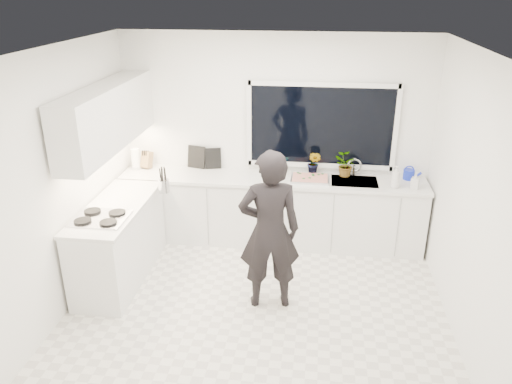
# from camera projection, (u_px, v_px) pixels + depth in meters

# --- Properties ---
(floor) EXTENTS (4.00, 3.50, 0.02)m
(floor) POSITION_uv_depth(u_px,v_px,m) (258.00, 304.00, 5.47)
(floor) COLOR beige
(floor) RESTS_ON ground
(wall_back) EXTENTS (4.00, 0.02, 2.70)m
(wall_back) POSITION_uv_depth(u_px,v_px,m) (275.00, 138.00, 6.54)
(wall_back) COLOR white
(wall_back) RESTS_ON ground
(wall_left) EXTENTS (0.02, 3.50, 2.70)m
(wall_left) POSITION_uv_depth(u_px,v_px,m) (66.00, 180.00, 5.17)
(wall_left) COLOR white
(wall_left) RESTS_ON ground
(wall_right) EXTENTS (0.02, 3.50, 2.70)m
(wall_right) POSITION_uv_depth(u_px,v_px,m) (469.00, 200.00, 4.70)
(wall_right) COLOR white
(wall_right) RESTS_ON ground
(ceiling) EXTENTS (4.00, 3.50, 0.02)m
(ceiling) POSITION_uv_depth(u_px,v_px,m) (258.00, 48.00, 4.41)
(ceiling) COLOR white
(ceiling) RESTS_ON wall_back
(window) EXTENTS (1.80, 0.02, 1.00)m
(window) POSITION_uv_depth(u_px,v_px,m) (321.00, 126.00, 6.36)
(window) COLOR black
(window) RESTS_ON wall_back
(base_cabinets_back) EXTENTS (3.92, 0.58, 0.88)m
(base_cabinets_back) POSITION_uv_depth(u_px,v_px,m) (271.00, 211.00, 6.62)
(base_cabinets_back) COLOR white
(base_cabinets_back) RESTS_ON floor
(base_cabinets_left) EXTENTS (0.58, 1.60, 0.88)m
(base_cabinets_left) POSITION_uv_depth(u_px,v_px,m) (119.00, 243.00, 5.81)
(base_cabinets_left) COLOR white
(base_cabinets_left) RESTS_ON floor
(countertop_back) EXTENTS (3.94, 0.62, 0.04)m
(countertop_back) POSITION_uv_depth(u_px,v_px,m) (272.00, 179.00, 6.43)
(countertop_back) COLOR silver
(countertop_back) RESTS_ON base_cabinets_back
(countertop_left) EXTENTS (0.62, 1.60, 0.04)m
(countertop_left) POSITION_uv_depth(u_px,v_px,m) (115.00, 207.00, 5.63)
(countertop_left) COLOR silver
(countertop_left) RESTS_ON base_cabinets_left
(upper_cabinets) EXTENTS (0.34, 2.10, 0.70)m
(upper_cabinets) POSITION_uv_depth(u_px,v_px,m) (108.00, 117.00, 5.59)
(upper_cabinets) COLOR white
(upper_cabinets) RESTS_ON wall_left
(sink) EXTENTS (0.58, 0.42, 0.14)m
(sink) POSITION_uv_depth(u_px,v_px,m) (354.00, 185.00, 6.32)
(sink) COLOR silver
(sink) RESTS_ON countertop_back
(faucet) EXTENTS (0.03, 0.03, 0.22)m
(faucet) POSITION_uv_depth(u_px,v_px,m) (354.00, 168.00, 6.44)
(faucet) COLOR silver
(faucet) RESTS_ON countertop_back
(stovetop) EXTENTS (0.56, 0.48, 0.03)m
(stovetop) POSITION_uv_depth(u_px,v_px,m) (100.00, 218.00, 5.30)
(stovetop) COLOR black
(stovetop) RESTS_ON countertop_left
(person) EXTENTS (0.71, 0.54, 1.76)m
(person) POSITION_uv_depth(u_px,v_px,m) (269.00, 231.00, 5.13)
(person) COLOR black
(person) RESTS_ON floor
(pizza_tray) EXTENTS (0.49, 0.36, 0.03)m
(pizza_tray) POSITION_uv_depth(u_px,v_px,m) (310.00, 179.00, 6.34)
(pizza_tray) COLOR silver
(pizza_tray) RESTS_ON countertop_back
(pizza) EXTENTS (0.44, 0.32, 0.01)m
(pizza) POSITION_uv_depth(u_px,v_px,m) (310.00, 178.00, 6.33)
(pizza) COLOR #B12817
(pizza) RESTS_ON pizza_tray
(watering_can) EXTENTS (0.17, 0.17, 0.13)m
(watering_can) POSITION_uv_depth(u_px,v_px,m) (409.00, 174.00, 6.34)
(watering_can) COLOR #1326B9
(watering_can) RESTS_ON countertop_back
(paper_towel_roll) EXTENTS (0.13, 0.13, 0.26)m
(paper_towel_roll) POSITION_uv_depth(u_px,v_px,m) (136.00, 159.00, 6.69)
(paper_towel_roll) COLOR white
(paper_towel_roll) RESTS_ON countertop_back
(knife_block) EXTENTS (0.16, 0.14, 0.22)m
(knife_block) POSITION_uv_depth(u_px,v_px,m) (147.00, 160.00, 6.72)
(knife_block) COLOR olive
(knife_block) RESTS_ON countertop_back
(utensil_crock) EXTENTS (0.16, 0.16, 0.16)m
(utensil_crock) POSITION_uv_depth(u_px,v_px,m) (164.00, 186.00, 5.95)
(utensil_crock) COLOR silver
(utensil_crock) RESTS_ON countertop_left
(picture_frame_large) EXTENTS (0.22, 0.07, 0.28)m
(picture_frame_large) POSITION_uv_depth(u_px,v_px,m) (213.00, 158.00, 6.69)
(picture_frame_large) COLOR black
(picture_frame_large) RESTS_ON countertop_back
(picture_frame_small) EXTENTS (0.25, 0.08, 0.30)m
(picture_frame_small) POSITION_uv_depth(u_px,v_px,m) (196.00, 157.00, 6.71)
(picture_frame_small) COLOR black
(picture_frame_small) RESTS_ON countertop_back
(herb_plants) EXTENTS (1.02, 0.31, 0.32)m
(herb_plants) POSITION_uv_depth(u_px,v_px,m) (330.00, 165.00, 6.43)
(herb_plants) COLOR #26662D
(herb_plants) RESTS_ON countertop_back
(soap_bottles) EXTENTS (0.36, 0.13, 0.28)m
(soap_bottles) POSITION_uv_depth(u_px,v_px,m) (402.00, 178.00, 6.05)
(soap_bottles) COLOR #D8BF66
(soap_bottles) RESTS_ON countertop_back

